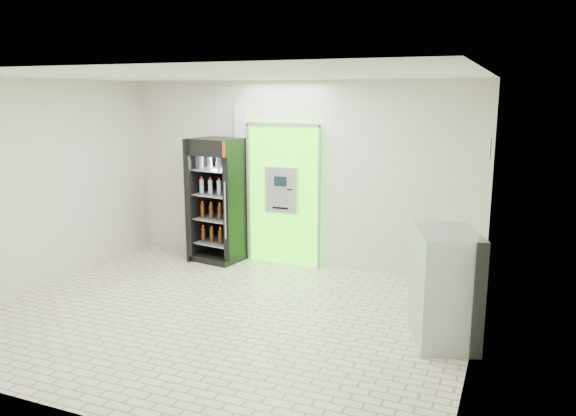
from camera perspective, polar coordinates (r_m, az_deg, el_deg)
The scene contains 7 objects.
ground at distance 7.37m, azimuth -6.39°, elevation -10.76°, with size 6.00×6.00×0.00m, color beige.
room_shell at distance 6.89m, azimuth -6.74°, elevation 3.58°, with size 6.00×6.00×6.00m.
atm_assembly at distance 9.22m, azimuth -0.39°, elevation 1.46°, with size 1.30×0.24×2.33m.
pillar at distance 9.56m, azimuth -4.62°, elevation 2.56°, with size 0.22×0.11×2.60m.
beverage_cooler at distance 9.50m, azimuth -7.05°, elevation 0.58°, with size 0.88×0.82×2.07m.
steel_cabinet at distance 6.66m, azimuth 15.65°, elevation -7.67°, with size 0.95×1.13×1.29m.
exit_sign at distance 7.38m, azimuth 19.82°, elevation 5.70°, with size 0.02×0.22×0.26m.
Camera 1 is at (3.35, -5.94, 2.79)m, focal length 35.00 mm.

